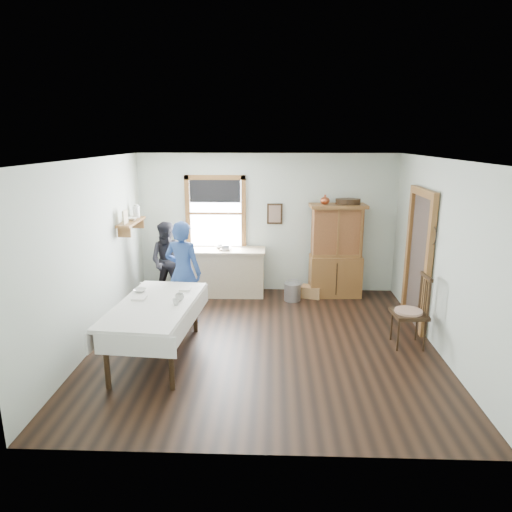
% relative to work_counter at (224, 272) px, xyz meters
% --- Properties ---
extents(room, '(5.01, 5.01, 2.70)m').
position_rel_work_counter_xyz_m(room, '(0.82, -2.16, 0.90)').
color(room, black).
rests_on(room, ground).
extents(window, '(1.18, 0.07, 1.48)m').
position_rel_work_counter_xyz_m(window, '(-0.18, 0.31, 1.18)').
color(window, white).
rests_on(window, room).
extents(doorway, '(0.09, 1.14, 2.22)m').
position_rel_work_counter_xyz_m(doorway, '(3.28, -1.31, 0.71)').
color(doorway, '#3F332D').
rests_on(doorway, room).
extents(wall_shelf, '(0.24, 1.00, 0.44)m').
position_rel_work_counter_xyz_m(wall_shelf, '(-1.55, -0.62, 1.12)').
color(wall_shelf, brown).
rests_on(wall_shelf, room).
extents(framed_picture, '(0.30, 0.04, 0.40)m').
position_rel_work_counter_xyz_m(framed_picture, '(0.97, 0.30, 1.10)').
color(framed_picture, black).
rests_on(framed_picture, room).
extents(rug_beater, '(0.01, 0.27, 0.27)m').
position_rel_work_counter_xyz_m(rug_beater, '(3.27, -1.86, 1.27)').
color(rug_beater, black).
rests_on(rug_beater, room).
extents(work_counter, '(1.59, 0.62, 0.91)m').
position_rel_work_counter_xyz_m(work_counter, '(0.00, 0.00, 0.00)').
color(work_counter, tan).
rests_on(work_counter, room).
extents(china_hutch, '(1.07, 0.55, 1.78)m').
position_rel_work_counter_xyz_m(china_hutch, '(2.15, 0.01, 0.44)').
color(china_hutch, brown).
rests_on(china_hutch, room).
extents(dining_table, '(1.20, 2.05, 0.79)m').
position_rel_work_counter_xyz_m(dining_table, '(-0.66, -2.65, -0.06)').
color(dining_table, silver).
rests_on(dining_table, room).
extents(spindle_chair, '(0.54, 0.54, 1.10)m').
position_rel_work_counter_xyz_m(spindle_chair, '(2.93, -2.17, 0.09)').
color(spindle_chair, black).
rests_on(spindle_chair, room).
extents(pail, '(0.35, 0.35, 0.33)m').
position_rel_work_counter_xyz_m(pail, '(1.32, -0.29, -0.29)').
color(pail, '#A3A6AC').
rests_on(pail, room).
extents(wicker_basket, '(0.43, 0.36, 0.22)m').
position_rel_work_counter_xyz_m(wicker_basket, '(1.69, -0.10, -0.35)').
color(wicker_basket, '#A97B4C').
rests_on(wicker_basket, room).
extents(woman_blue, '(0.66, 0.52, 1.58)m').
position_rel_work_counter_xyz_m(woman_blue, '(-0.51, -1.39, 0.34)').
color(woman_blue, navy).
rests_on(woman_blue, room).
extents(figure_dark, '(0.72, 0.58, 1.38)m').
position_rel_work_counter_xyz_m(figure_dark, '(-1.00, -0.31, 0.23)').
color(figure_dark, black).
rests_on(figure_dark, room).
extents(table_cup_a, '(0.15, 0.15, 0.10)m').
position_rel_work_counter_xyz_m(table_cup_a, '(-0.35, -2.53, 0.38)').
color(table_cup_a, silver).
rests_on(table_cup_a, dining_table).
extents(table_cup_b, '(0.10, 0.10, 0.09)m').
position_rel_work_counter_xyz_m(table_cup_b, '(-0.36, -2.70, 0.38)').
color(table_cup_b, silver).
rests_on(table_cup_b, dining_table).
extents(table_bowl, '(0.23, 0.23, 0.05)m').
position_rel_work_counter_xyz_m(table_bowl, '(-1.00, -2.18, 0.36)').
color(table_bowl, silver).
rests_on(table_bowl, dining_table).
extents(counter_book, '(0.19, 0.25, 0.02)m').
position_rel_work_counter_xyz_m(counter_book, '(-0.06, -0.01, 0.47)').
color(counter_book, '#7F6555').
rests_on(counter_book, work_counter).
extents(counter_bowl, '(0.19, 0.19, 0.06)m').
position_rel_work_counter_xyz_m(counter_bowl, '(-0.07, 0.07, 0.48)').
color(counter_bowl, silver).
rests_on(counter_bowl, work_counter).
extents(shelf_bowl, '(0.22, 0.22, 0.05)m').
position_rel_work_counter_xyz_m(shelf_bowl, '(-1.55, -0.61, 1.14)').
color(shelf_bowl, silver).
rests_on(shelf_bowl, wall_shelf).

